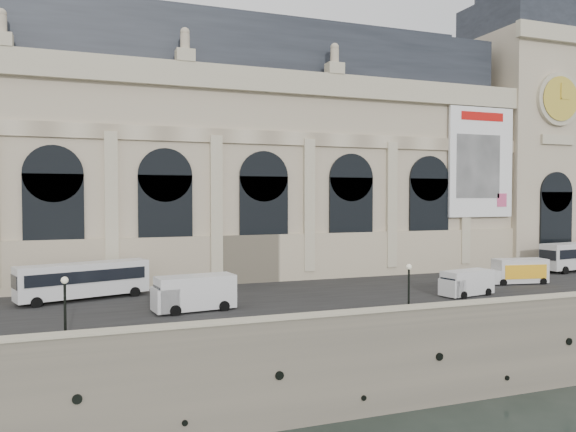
% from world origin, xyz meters
% --- Properties ---
extents(ground, '(260.00, 260.00, 0.00)m').
position_xyz_m(ground, '(0.00, 0.00, 0.00)').
color(ground, black).
rests_on(ground, ground).
extents(quay, '(160.00, 70.00, 6.00)m').
position_xyz_m(quay, '(0.00, 35.00, 3.00)').
color(quay, gray).
rests_on(quay, ground).
extents(street, '(160.00, 24.00, 0.06)m').
position_xyz_m(street, '(0.00, 14.00, 6.03)').
color(street, '#2D2D2D').
rests_on(street, quay).
extents(parapet, '(160.00, 1.40, 1.21)m').
position_xyz_m(parapet, '(0.00, 0.60, 6.62)').
color(parapet, gray).
rests_on(parapet, quay).
extents(museum, '(69.00, 18.70, 29.10)m').
position_xyz_m(museum, '(-5.98, 30.86, 19.72)').
color(museum, '#BFAE93').
rests_on(museum, quay).
extents(clock_pavilion, '(13.00, 14.72, 36.70)m').
position_xyz_m(clock_pavilion, '(34.00, 27.93, 23.42)').
color(clock_pavilion, '#BFAE93').
rests_on(clock_pavilion, quay).
extents(bus_left, '(11.14, 5.45, 3.23)m').
position_xyz_m(bus_left, '(-21.54, 17.81, 7.81)').
color(bus_left, silver).
rests_on(bus_left, quay).
extents(van_b, '(6.50, 3.17, 2.79)m').
position_xyz_m(van_b, '(-13.78, 9.96, 7.42)').
color(van_b, silver).
rests_on(van_b, quay).
extents(van_c, '(5.48, 2.95, 2.31)m').
position_xyz_m(van_c, '(10.46, 8.13, 7.18)').
color(van_c, silver).
rests_on(van_c, quay).
extents(box_truck, '(6.61, 3.09, 2.57)m').
position_xyz_m(box_truck, '(19.96, 12.14, 7.29)').
color(box_truck, silver).
rests_on(box_truck, quay).
extents(lamp_left, '(0.43, 0.43, 4.19)m').
position_xyz_m(lamp_left, '(-22.63, 2.37, 8.09)').
color(lamp_left, black).
rests_on(lamp_left, quay).
extents(lamp_right, '(0.41, 0.41, 4.04)m').
position_xyz_m(lamp_right, '(0.64, 1.83, 8.01)').
color(lamp_right, black).
rests_on(lamp_right, quay).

